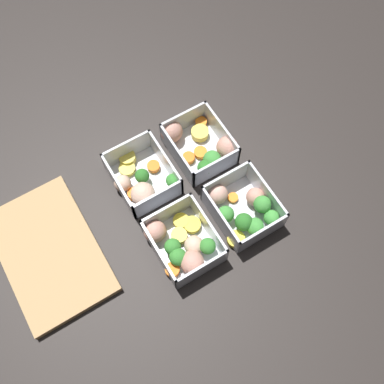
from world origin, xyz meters
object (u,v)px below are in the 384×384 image
container_near_left (243,209)px  container_near_right (200,145)px  container_far_left (182,245)px  container_far_right (141,181)px

container_near_left → container_near_right: size_ratio=0.92×
container_far_left → container_far_right: same height
container_near_right → container_far_left: bearing=139.4°
container_near_left → container_far_right: size_ratio=0.97×
container_near_left → container_near_right: (0.17, -0.00, -0.00)m
container_near_left → container_far_left: size_ratio=1.00×
container_near_right → container_far_right: size_ratio=1.04×
container_near_right → container_far_left: size_ratio=1.09×
container_near_left → container_far_left: (0.00, 0.15, -0.00)m
container_far_right → container_near_right: bearing=-86.8°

